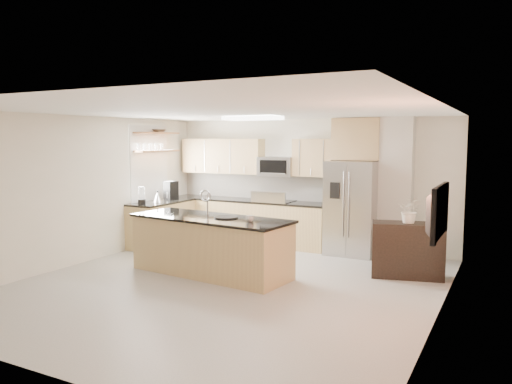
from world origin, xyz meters
The scene contains 27 objects.
floor centered at (0.00, 0.00, 0.00)m, with size 6.50×6.50×0.00m, color #B0ADA7.
ceiling centered at (0.00, 0.00, 2.60)m, with size 6.00×6.50×0.02m, color white.
wall_back centered at (0.00, 3.25, 1.30)m, with size 6.00×0.02×2.60m, color silver.
wall_front centered at (0.00, -3.25, 1.30)m, with size 6.00×0.02×2.60m, color silver.
wall_left centered at (-3.00, 0.00, 1.30)m, with size 0.02×6.50×2.60m, color silver.
wall_right centered at (3.00, 0.00, 1.30)m, with size 0.02×6.50×2.60m, color silver.
back_counter centered at (-1.23, 2.93, 0.47)m, with size 3.55×0.66×1.44m.
left_counter centered at (-2.67, 1.85, 0.46)m, with size 0.66×1.50×0.92m.
range centered at (-0.60, 2.92, 0.47)m, with size 0.76×0.64×1.14m.
upper_cabinets centered at (-1.30, 3.09, 1.83)m, with size 3.50×0.33×0.75m.
microwave centered at (-0.60, 3.04, 1.63)m, with size 0.76×0.40×0.40m.
refrigerator centered at (1.06, 2.87, 0.89)m, with size 0.92×0.78×1.78m.
partition_column centered at (1.82, 3.10, 1.30)m, with size 0.60×0.30×2.60m, color beige.
window centered at (-2.98, 1.85, 1.65)m, with size 0.04×1.15×1.65m.
shelf_lower centered at (-2.85, 1.95, 1.95)m, with size 0.30×1.20×0.04m, color #9A6D3D.
shelf_upper centered at (-2.85, 1.95, 2.32)m, with size 0.30×1.20×0.04m, color #9A6D3D.
ceiling_fixture centered at (-0.40, 1.60, 2.56)m, with size 1.00×0.50×0.06m, color white.
island centered at (-0.56, 0.45, 0.47)m, with size 2.80×1.26×1.36m.
credenza centered at (2.32, 1.71, 0.44)m, with size 1.10×0.46×0.88m, color black.
cup centered at (0.21, 0.34, 0.98)m, with size 0.12×0.12×0.10m, color silver.
platter centered at (-0.29, 0.48, 0.95)m, with size 0.38×0.38×0.02m, color black.
blender centered at (-2.67, 1.25, 1.07)m, with size 0.15×0.15×0.35m.
kettle centered at (-2.63, 1.67, 1.03)m, with size 0.19×0.19×0.24m.
coffee_maker centered at (-2.69, 2.21, 1.10)m, with size 0.25×0.28×0.39m.
bowl centered at (-2.85, 2.04, 2.38)m, with size 0.34×0.34×0.08m, color #A7A7AA.
flower_vase centered at (2.34, 1.69, 1.18)m, with size 0.55×0.48×0.61m, color silver.
television centered at (2.91, -0.20, 1.35)m, with size 1.08×0.14×0.62m, color black.
Camera 1 is at (3.78, -6.28, 2.18)m, focal length 35.00 mm.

